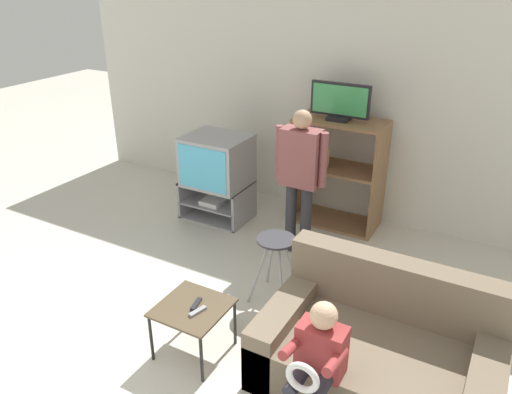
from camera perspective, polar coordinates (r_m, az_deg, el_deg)
wall_back at (r=5.76m, az=7.43°, el=10.86°), size 6.40×0.06×2.60m
tv_stand at (r=5.80m, az=-4.48°, el=-0.35°), size 0.76×0.52×0.43m
television_main at (r=5.57m, az=-4.49°, el=4.17°), size 0.68×0.59×0.56m
media_shelf at (r=5.57m, az=9.30°, el=2.83°), size 0.97×0.50×1.21m
television_flat at (r=5.31m, az=9.57°, el=10.57°), size 0.64×0.20×0.39m
folding_stool at (r=4.27m, az=2.29°, el=-6.11°), size 0.37×0.38×0.61m
snack_table at (r=3.80m, az=-7.25°, el=-12.85°), size 0.50×0.50×0.42m
remote_control_black at (r=3.78m, az=-6.85°, el=-12.05°), size 0.06×0.15×0.02m
remote_control_white at (r=3.71m, az=-6.67°, el=-12.84°), size 0.07×0.15×0.02m
couch at (r=3.72m, az=13.84°, el=-16.74°), size 1.58×0.97×0.81m
person_standing_adult at (r=4.81m, az=5.08°, el=3.05°), size 0.53×0.20×1.49m
person_seated_child at (r=3.19m, az=6.87°, el=-18.12°), size 0.33×0.43×0.90m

